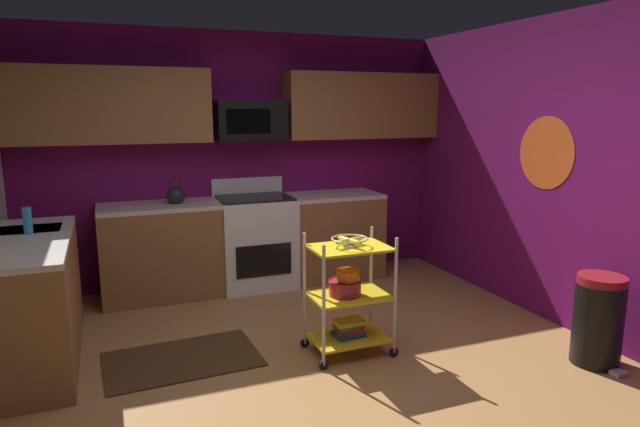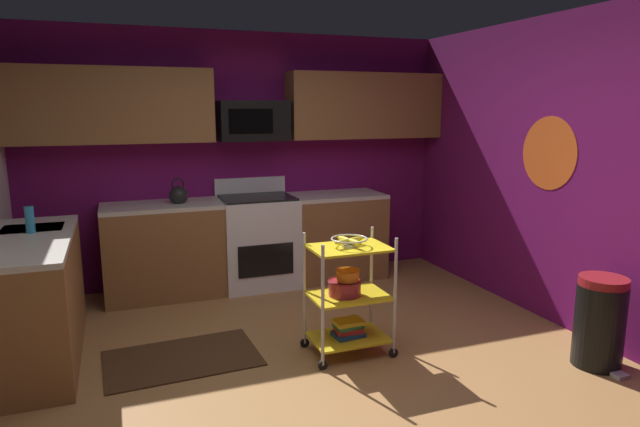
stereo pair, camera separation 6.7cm
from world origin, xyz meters
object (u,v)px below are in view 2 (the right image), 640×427
(oven_range, at_px, (258,240))
(microwave, at_px, (252,121))
(fruit_bowl, at_px, (349,241))
(rolling_cart, at_px, (349,295))
(mixing_bowl_small, at_px, (348,275))
(book_stack, at_px, (348,328))
(mixing_bowl_large, at_px, (345,288))
(trash_can, at_px, (600,322))
(dish_soap_bottle, at_px, (30,220))
(kettle, at_px, (179,195))

(oven_range, relative_size, microwave, 1.57)
(oven_range, xyz_separation_m, fruit_bowl, (0.24, -1.83, 0.40))
(rolling_cart, bearing_deg, microwave, 96.96)
(mixing_bowl_small, relative_size, book_stack, 0.76)
(mixing_bowl_large, height_order, trash_can, trash_can)
(mixing_bowl_small, bearing_deg, dish_soap_bottle, 157.77)
(mixing_bowl_small, xyz_separation_m, book_stack, (0.01, 0.01, -0.42))
(microwave, bearing_deg, dish_soap_bottle, -151.63)
(fruit_bowl, distance_m, mixing_bowl_small, 0.26)
(fruit_bowl, height_order, mixing_bowl_small, fruit_bowl)
(oven_range, height_order, dish_soap_bottle, dish_soap_bottle)
(fruit_bowl, distance_m, kettle, 2.09)
(fruit_bowl, xyz_separation_m, mixing_bowl_large, (-0.03, 0.00, -0.36))
(mixing_bowl_small, height_order, dish_soap_bottle, dish_soap_bottle)
(book_stack, bearing_deg, microwave, 96.96)
(mixing_bowl_large, distance_m, book_stack, 0.33)
(oven_range, distance_m, fruit_bowl, 1.89)
(oven_range, xyz_separation_m, microwave, (-0.00, 0.10, 1.22))
(fruit_bowl, bearing_deg, mixing_bowl_small, -147.64)
(rolling_cart, bearing_deg, book_stack, 180.00)
(fruit_bowl, xyz_separation_m, dish_soap_bottle, (-2.19, 0.88, 0.14))
(fruit_bowl, distance_m, dish_soap_bottle, 2.36)
(fruit_bowl, relative_size, mixing_bowl_large, 1.08)
(book_stack, xyz_separation_m, kettle, (-1.01, 1.82, 0.80))
(oven_range, xyz_separation_m, dish_soap_bottle, (-1.95, -0.95, 0.54))
(microwave, distance_m, fruit_bowl, 2.11)
(rolling_cart, height_order, trash_can, rolling_cart)
(mixing_bowl_large, bearing_deg, dish_soap_bottle, 157.78)
(rolling_cart, bearing_deg, trash_can, -27.23)
(kettle, bearing_deg, oven_range, 0.28)
(dish_soap_bottle, xyz_separation_m, trash_can, (3.78, -1.70, -0.69))
(book_stack, distance_m, kettle, 2.24)
(oven_range, bearing_deg, mixing_bowl_small, -83.11)
(book_stack, xyz_separation_m, dish_soap_bottle, (-2.19, 0.88, 0.83))
(oven_range, distance_m, microwave, 1.23)
(dish_soap_bottle, bearing_deg, trash_can, -24.21)
(mixing_bowl_large, relative_size, mixing_bowl_small, 1.38)
(mixing_bowl_small, bearing_deg, book_stack, 32.36)
(fruit_bowl, xyz_separation_m, mixing_bowl_small, (-0.01, -0.01, -0.26))
(trash_can, bearing_deg, rolling_cart, 152.77)
(microwave, distance_m, kettle, 1.05)
(rolling_cart, xyz_separation_m, book_stack, (-0.00, 0.00, -0.26))
(mixing_bowl_small, bearing_deg, oven_range, 96.89)
(rolling_cart, distance_m, dish_soap_bottle, 2.42)
(oven_range, height_order, mixing_bowl_large, oven_range)
(trash_can, bearing_deg, fruit_bowl, 152.77)
(microwave, height_order, mixing_bowl_small, microwave)
(book_stack, height_order, dish_soap_bottle, dish_soap_bottle)
(mixing_bowl_small, xyz_separation_m, trash_can, (1.61, -0.81, -0.29))
(mixing_bowl_small, bearing_deg, kettle, 118.58)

